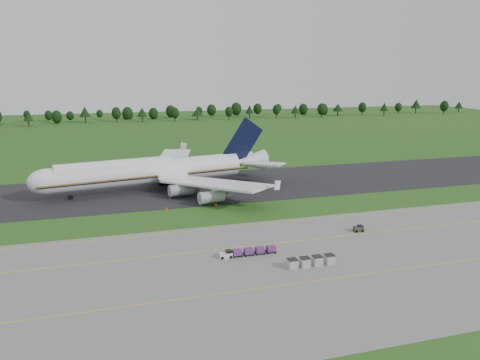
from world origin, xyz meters
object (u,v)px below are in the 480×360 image
object	(u,v)px
aircraft	(153,171)
edge_markers	(192,207)
utility_cart	(358,229)
baggage_train	(247,252)
uld_row	(311,261)

from	to	relation	value
aircraft	edge_markers	size ratio (longest dim) A/B	5.42
utility_cart	edge_markers	world-z (taller)	utility_cart
baggage_train	edge_markers	size ratio (longest dim) A/B	0.83
edge_markers	uld_row	bearing A→B (deg)	-71.86
uld_row	edge_markers	size ratio (longest dim) A/B	0.68
aircraft	uld_row	bearing A→B (deg)	-71.81
aircraft	baggage_train	size ratio (longest dim) A/B	6.51
uld_row	edge_markers	bearing A→B (deg)	108.14
baggage_train	edge_markers	xyz separation A→B (m)	(-4.19, 33.83, -0.50)
baggage_train	uld_row	size ratio (longest dim) A/B	1.23
aircraft	utility_cart	distance (m)	62.53
utility_cart	uld_row	world-z (taller)	uld_row
uld_row	utility_cart	bearing A→B (deg)	38.29
utility_cart	baggage_train	bearing A→B (deg)	-167.49
edge_markers	utility_cart	bearing A→B (deg)	-41.75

